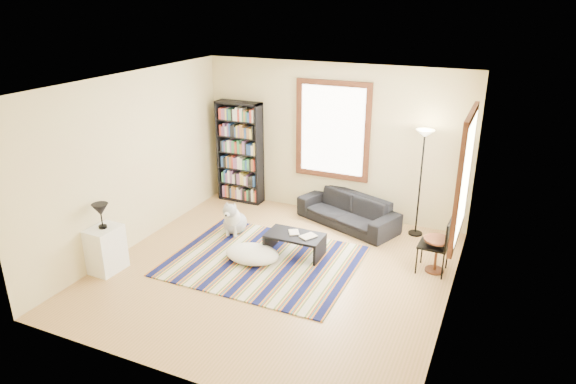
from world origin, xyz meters
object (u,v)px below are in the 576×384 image
at_px(side_table, 436,255).
at_px(dog, 235,216).
at_px(floor_lamp, 420,184).
at_px(folding_chair, 433,245).
at_px(white_cabinet, 106,249).
at_px(coffee_table, 295,245).
at_px(bookshelf, 240,152).
at_px(sofa, 348,211).
at_px(floor_cushion, 252,254).

xyz_separation_m(side_table, dog, (-3.40, -0.06, 0.04)).
relative_size(floor_lamp, folding_chair, 2.16).
height_order(side_table, white_cabinet, white_cabinet).
bearing_deg(coffee_table, side_table, 10.23).
bearing_deg(folding_chair, floor_lamp, 113.45).
bearing_deg(side_table, bookshelf, 161.72).
bearing_deg(folding_chair, sofa, 149.03).
xyz_separation_m(sofa, side_table, (1.72, -1.07, -0.00)).
xyz_separation_m(bookshelf, folding_chair, (4.00, -1.35, -0.57)).
xyz_separation_m(floor_cushion, folding_chair, (2.61, 0.81, 0.32)).
distance_m(floor_lamp, side_table, 1.44).
bearing_deg(dog, floor_cushion, -53.39).
bearing_deg(sofa, dog, -124.67).
xyz_separation_m(folding_chair, white_cabinet, (-4.45, -1.97, -0.08)).
bearing_deg(sofa, folding_chair, -11.42).
height_order(side_table, folding_chair, folding_chair).
xyz_separation_m(bookshelf, floor_cushion, (1.39, -2.16, -0.89)).
relative_size(bookshelf, white_cabinet, 2.86).
bearing_deg(floor_lamp, white_cabinet, -141.68).
xyz_separation_m(bookshelf, side_table, (4.05, -1.34, -0.73)).
bearing_deg(coffee_table, floor_cushion, -140.53).
height_order(bookshelf, dog, bookshelf).
bearing_deg(floor_cushion, folding_chair, 17.16).
relative_size(bookshelf, floor_lamp, 1.08).
relative_size(floor_lamp, white_cabinet, 2.66).
distance_m(floor_lamp, white_cabinet, 5.11).
bearing_deg(folding_chair, dog, -177.28).
xyz_separation_m(bookshelf, coffee_table, (1.92, -1.72, -0.82)).
bearing_deg(side_table, coffee_table, -169.77).
bearing_deg(coffee_table, bookshelf, 138.12).
xyz_separation_m(floor_cushion, floor_lamp, (2.14, 1.99, 0.82)).
bearing_deg(floor_cushion, sofa, 63.53).
xyz_separation_m(bookshelf, dog, (0.65, -1.39, -0.69)).
relative_size(sofa, white_cabinet, 2.66).
distance_m(sofa, folding_chair, 1.99).
distance_m(floor_lamp, dog, 3.19).
relative_size(floor_lamp, side_table, 3.44).
distance_m(coffee_table, floor_lamp, 2.36).
bearing_deg(side_table, dog, -179.06).
xyz_separation_m(sofa, floor_cushion, (-0.94, -1.89, -0.16)).
relative_size(bookshelf, floor_cushion, 2.31).
height_order(floor_lamp, folding_chair, floor_lamp).
height_order(coffee_table, side_table, side_table).
bearing_deg(side_table, white_cabinet, -156.23).
xyz_separation_m(coffee_table, side_table, (2.13, 0.38, 0.09)).
relative_size(sofa, floor_cushion, 2.15).
bearing_deg(floor_cushion, floor_lamp, 42.84).
bearing_deg(coffee_table, sofa, 74.23).
bearing_deg(coffee_table, folding_chair, 10.06).
distance_m(sofa, floor_lamp, 1.38).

